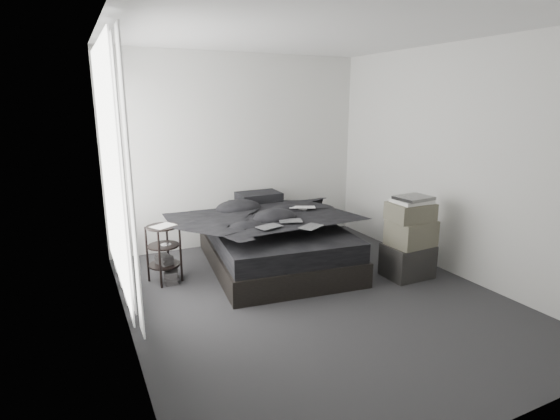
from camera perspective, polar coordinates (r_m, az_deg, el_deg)
name	(u,v)px	position (r m, az deg, el deg)	size (l,w,h in m)	color
floor	(314,297)	(4.61, 4.42, -11.29)	(3.60, 4.20, 0.01)	#2C2C2F
ceiling	(319,28)	(4.22, 5.14, 22.60)	(3.60, 4.20, 0.01)	white
wall_back	(239,151)	(6.11, -5.37, 7.69)	(3.60, 0.01, 2.60)	silver
wall_front	(513,228)	(2.68, 28.18, -2.11)	(3.60, 0.01, 2.60)	silver
wall_left	(119,188)	(3.66, -20.34, 2.65)	(0.01, 4.20, 2.60)	silver
wall_right	(453,162)	(5.36, 21.68, 5.88)	(0.01, 4.20, 2.60)	silver
window_left	(110,167)	(4.54, -21.34, 5.26)	(0.02, 2.00, 2.30)	white
curtain_left	(116,174)	(4.56, -20.63, 4.45)	(0.06, 2.12, 2.48)	white
bed	(275,254)	(5.41, -0.62, -5.74)	(1.54, 2.03, 0.28)	black
mattress	(275,235)	(5.33, -0.63, -3.25)	(1.48, 1.97, 0.22)	black
duvet	(276,218)	(5.22, -0.47, -1.02)	(1.50, 1.74, 0.24)	black
pillow_lower	(254,207)	(6.00, -3.46, 0.45)	(0.61, 0.41, 0.14)	black
pillow_upper	(259,197)	(5.97, -2.79, 1.70)	(0.57, 0.39, 0.13)	black
laptop	(303,203)	(5.41, 2.97, 0.91)	(0.33, 0.21, 0.03)	silver
comic_a	(269,220)	(4.66, -1.41, -1.31)	(0.26, 0.17, 0.01)	black
comic_b	(290,214)	(4.89, 1.37, -0.51)	(0.26, 0.17, 0.01)	black
comic_c	(311,219)	(4.67, 4.11, -1.18)	(0.26, 0.17, 0.01)	black
side_stand	(164,254)	(5.03, -14.92, -5.61)	(0.35, 0.35, 0.64)	black
papers	(163,226)	(4.93, -15.01, -2.06)	(0.25, 0.18, 0.01)	white
floor_books	(171,276)	(5.06, -14.00, -8.41)	(0.15, 0.21, 0.15)	black
box_lower	(407,261)	(5.25, 16.31, -6.35)	(0.51, 0.40, 0.38)	black
box_mid	(411,233)	(5.15, 16.74, -2.86)	(0.48, 0.38, 0.29)	#5B5848
box_upper	(410,212)	(5.08, 16.66, -0.21)	(0.46, 0.37, 0.20)	#5B5848
art_book_white	(412,201)	(5.06, 16.85, 1.13)	(0.39, 0.31, 0.04)	silver
art_book_snake	(414,198)	(5.05, 17.06, 1.53)	(0.38, 0.30, 0.04)	silver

